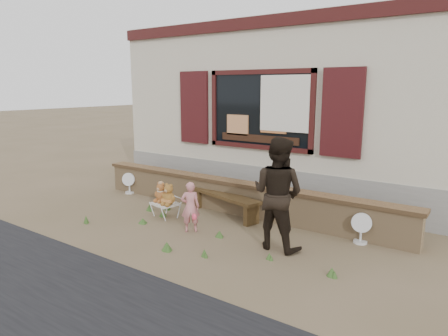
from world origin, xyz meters
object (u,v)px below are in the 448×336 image
Objects in this scene: teddy_bear_left at (161,192)px; child at (190,207)px; teddy_bear_right at (169,194)px; bench at (226,200)px; adult at (278,193)px; folding_chair at (165,204)px.

teddy_bear_left is 0.44× the size of child.
teddy_bear_right is 0.47× the size of child.
child reaches higher than teddy_bear_right.
adult is at bearing -13.95° from bench.
teddy_bear_left is 0.28m from teddy_bear_right.
teddy_bear_right is (0.27, -0.07, 0.01)m from teddy_bear_left.
adult is (2.64, -0.14, 0.40)m from teddy_bear_left.
bench is at bearing 60.31° from teddy_bear_right.
bench is 1.13m from child.
bench is 0.97× the size of adult.
adult is at bearing 10.53° from teddy_bear_left.
bench is 1.20m from folding_chair.
teddy_bear_left is at bearing -59.23° from child.
teddy_bear_left is 2.68m from adult.
bench is at bearing -129.14° from child.
folding_chair is at bearing 0.22° from adult.
child reaches higher than bench.
teddy_bear_right reaches higher than teddy_bear_left.
child is at bearing 10.94° from adult.
teddy_bear_left is 0.94× the size of teddy_bear_right.
teddy_bear_right is at bearing -118.11° from bench.
child is (0.01, -1.12, 0.14)m from bench.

